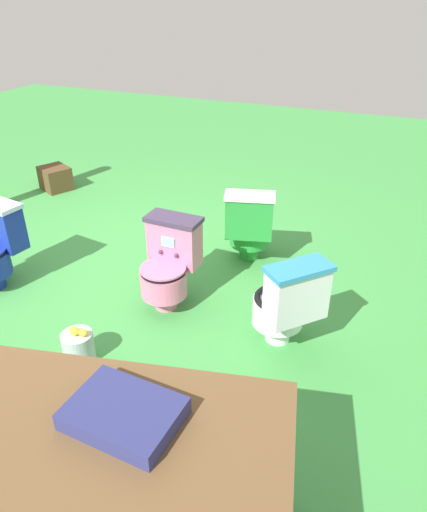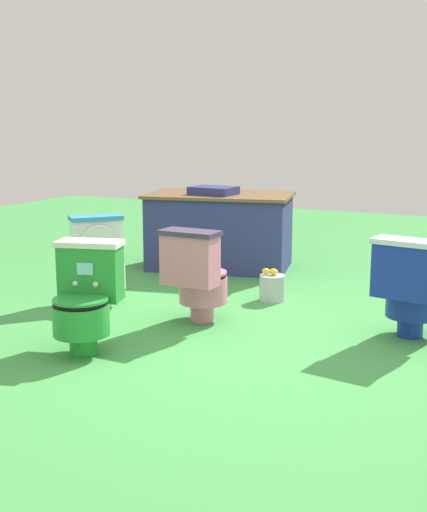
{
  "view_description": "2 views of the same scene",
  "coord_description": "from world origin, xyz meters",
  "views": [
    {
      "loc": [
        -2.2,
        3.12,
        2.31
      ],
      "look_at": [
        -0.91,
        0.01,
        0.38
      ],
      "focal_mm": 33.74,
      "sensor_mm": 36.0,
      "label": 1
    },
    {
      "loc": [
        1.68,
        -4.18,
        1.51
      ],
      "look_at": [
        -0.54,
        0.35,
        0.5
      ],
      "focal_mm": 47.96,
      "sensor_mm": 36.0,
      "label": 2
    }
  ],
  "objects": [
    {
      "name": "ground",
      "position": [
        0.0,
        0.0,
        0.0
      ],
      "size": [
        14.0,
        14.0,
        0.0
      ],
      "primitive_type": "plane",
      "color": "#429947"
    },
    {
      "name": "toilet_white",
      "position": [
        -1.62,
        0.41,
        0.37
      ],
      "size": [
        0.63,
        0.63,
        0.73
      ],
      "rotation": [
        0.0,
        0.0,
        3.98
      ],
      "color": "white",
      "rests_on": "ground"
    },
    {
      "name": "toilet_pink",
      "position": [
        -0.62,
        0.24,
        0.37
      ],
      "size": [
        0.44,
        0.5,
        0.73
      ],
      "rotation": [
        0.0,
        0.0,
        6.25
      ],
      "color": "pink",
      "rests_on": "ground"
    },
    {
      "name": "toilet_green",
      "position": [
        -1.0,
        -0.64,
        0.37
      ],
      "size": [
        0.52,
        0.58,
        0.73
      ],
      "rotation": [
        0.0,
        0.0,
        3.42
      ],
      "color": "green",
      "rests_on": "ground"
    },
    {
      "name": "vendor_table",
      "position": [
        -1.33,
        2.11,
        0.39
      ],
      "size": [
        1.61,
        1.16,
        0.85
      ],
      "rotation": [
        0.0,
        0.0,
        0.22
      ],
      "color": "navy",
      "rests_on": "ground"
    },
    {
      "name": "small_crate",
      "position": [
        1.85,
        -1.42,
        0.14
      ],
      "size": [
        0.46,
        0.44,
        0.29
      ],
      "primitive_type": "cube",
      "rotation": [
        0.0,
        0.0,
        5.82
      ],
      "color": "brown",
      "rests_on": "ground"
    },
    {
      "name": "lemon_bucket",
      "position": [
        -0.35,
        1.1,
        0.12
      ],
      "size": [
        0.22,
        0.22,
        0.28
      ],
      "color": "#B7B7BF",
      "rests_on": "ground"
    }
  ]
}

